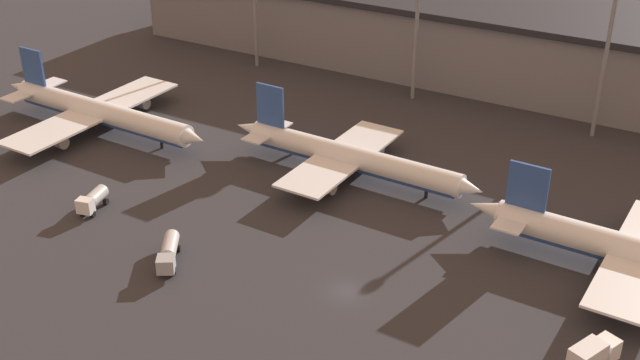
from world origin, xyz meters
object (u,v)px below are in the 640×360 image
(airplane_1, at_px, (349,157))
(service_vehicle_1, at_px, (592,356))
(airplane_0, at_px, (99,112))
(service_vehicle_3, at_px, (93,200))
(service_vehicle_0, at_px, (169,252))

(airplane_1, xyz_separation_m, service_vehicle_1, (42.41, -25.96, -1.04))
(airplane_0, bearing_deg, service_vehicle_1, -11.17)
(airplane_0, distance_m, service_vehicle_3, 27.74)
(airplane_0, distance_m, service_vehicle_1, 89.20)
(airplane_0, height_order, service_vehicle_3, airplane_0)
(airplane_0, distance_m, service_vehicle_0, 44.42)
(service_vehicle_0, bearing_deg, service_vehicle_3, -138.43)
(airplane_1, xyz_separation_m, service_vehicle_3, (-26.22, -27.12, -1.53))
(airplane_1, xyz_separation_m, service_vehicle_0, (-8.43, -32.13, -1.54))
(airplane_1, distance_m, service_vehicle_0, 33.25)
(airplane_0, xyz_separation_m, service_vehicle_0, (36.18, -25.72, -1.65))
(service_vehicle_0, bearing_deg, airplane_1, 132.62)
(service_vehicle_0, bearing_deg, airplane_0, -158.09)
(airplane_1, height_order, service_vehicle_3, airplane_1)
(service_vehicle_1, bearing_deg, airplane_1, 81.19)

